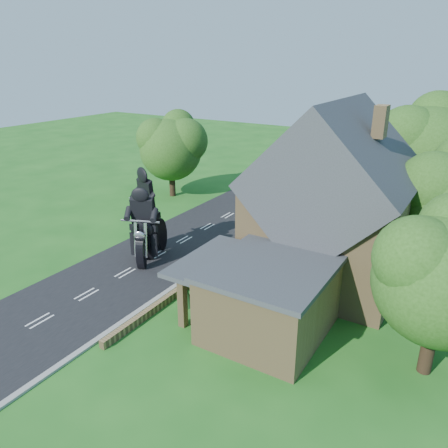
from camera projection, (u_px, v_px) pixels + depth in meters
The scene contains 17 objects.
ground at pixel (125, 273), 26.36m from camera, with size 120.00×120.00×0.00m, color #1B5718.
road at pixel (125, 273), 26.35m from camera, with size 7.00×80.00×0.02m, color black.
kerb at pixel (173, 288), 24.55m from camera, with size 0.30×80.00×0.12m, color gray.
garden_wall at pixel (229, 256), 28.16m from camera, with size 0.30×22.00×0.40m, color olive.
house at pixel (333, 207), 24.44m from camera, with size 9.54×8.64×10.24m.
annex at pixel (267, 297), 20.26m from camera, with size 7.05×5.94×3.44m.
tree_behind_house at pixel (435, 150), 30.03m from camera, with size 7.81×7.20×10.08m.
tree_behind_left at pixel (352, 146), 33.93m from camera, with size 6.94×6.40×9.16m.
tree_far_road at pixel (175, 144), 39.19m from camera, with size 6.08×5.60×7.84m.
shrub_a at pixel (186, 296), 22.78m from camera, with size 0.90×0.90×1.10m, color #113717.
shrub_b at pixel (212, 277), 24.76m from camera, with size 0.90×0.90×1.10m, color #113717.
shrub_c at pixel (234, 260), 26.75m from camera, with size 0.90×0.90×1.10m, color #113717.
shrub_d at pixel (270, 234), 30.73m from camera, with size 0.90×0.90×1.10m, color #113717.
shrub_e at pixel (285, 223), 32.71m from camera, with size 0.90×0.90×1.10m, color #113717.
shrub_f at pixel (298, 214), 34.70m from camera, with size 0.90×0.90×1.10m, color #113717.
motorcycle_lead at pixel (145, 253), 27.20m from camera, with size 0.41×1.62×1.51m, color black, non-canonical shape.
motorcycle_follow at pixel (149, 240), 28.83m from camera, with size 0.47×1.88×1.75m, color black, non-canonical shape.
Camera 1 is at (17.42, -16.92, 12.23)m, focal length 35.00 mm.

